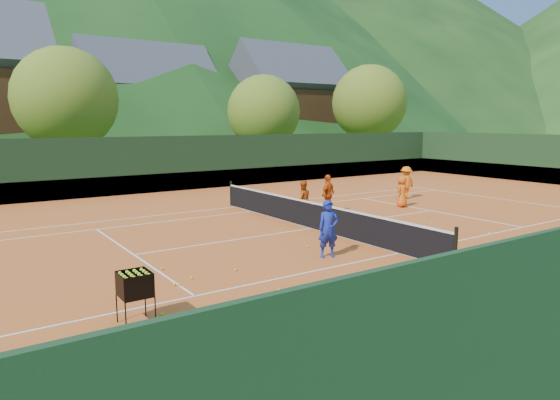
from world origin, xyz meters
TOP-DOWN VIEW (x-y plane):
  - ground at (0.00, 0.00)m, footprint 400.00×400.00m
  - clay_court at (0.00, 0.00)m, footprint 40.00×24.00m
  - mountain_far_right at (90.00, 150.00)m, footprint 260.00×260.00m
  - coach at (-1.97, -3.28)m, footprint 0.68×0.57m
  - student_a at (0.80, 1.64)m, footprint 0.84×0.72m
  - student_b at (2.34, 1.96)m, footprint 1.03×0.73m
  - student_c at (6.07, 1.32)m, footprint 0.74×0.55m
  - student_d at (8.11, 2.94)m, footprint 1.03×0.60m
  - tennis_ball_0 at (4.38, -4.11)m, footprint 0.07×0.07m
  - tennis_ball_1 at (-5.97, -2.98)m, footprint 0.07×0.07m
  - tennis_ball_2 at (-6.75, -2.45)m, footprint 0.07×0.07m
  - tennis_ball_3 at (-6.42, -3.29)m, footprint 0.07×0.07m
  - tennis_ball_4 at (-1.20, -2.03)m, footprint 0.07×0.07m
  - tennis_ball_5 at (-6.82, -7.54)m, footprint 0.07×0.07m
  - tennis_ball_6 at (6.15, -3.70)m, footprint 0.07×0.07m
  - tennis_ball_7 at (-7.39, -4.78)m, footprint 0.07×0.07m
  - tennis_ball_8 at (-6.48, -3.19)m, footprint 0.07×0.07m
  - tennis_ball_9 at (-2.51, -8.68)m, footprint 0.07×0.07m
  - tennis_ball_10 at (-1.80, -2.14)m, footprint 0.07×0.07m
  - tennis_ball_11 at (3.17, -4.23)m, footprint 0.07×0.07m
  - tennis_ball_12 at (3.26, -1.11)m, footprint 0.07×0.07m
  - tennis_ball_13 at (2.94, -1.97)m, footprint 0.07×0.07m
  - tennis_ball_14 at (-4.76, -3.00)m, footprint 0.07×0.07m
  - tennis_ball_16 at (2.85, -7.09)m, footprint 0.07×0.07m
  - tennis_ball_17 at (-6.27, -1.85)m, footprint 0.07×0.07m
  - tennis_ball_18 at (4.17, -1.86)m, footprint 0.07×0.07m
  - tennis_ball_19 at (-4.72, -4.88)m, footprint 0.07×0.07m
  - court_lines at (0.00, 0.00)m, footprint 23.83×11.03m
  - tennis_net at (0.00, 0.00)m, footprint 0.10×12.07m
  - perimeter_fence at (0.00, 0.00)m, footprint 40.40×24.24m
  - ball_hopper at (-7.93, -4.89)m, footprint 0.57×0.57m
  - chalet_mid at (6.00, 34.00)m, footprint 12.65×8.82m
  - chalet_right at (20.00, 30.00)m, footprint 11.50×8.82m
  - tree_b at (-4.00, 20.00)m, footprint 6.40×6.40m
  - tree_c at (10.00, 19.00)m, footprint 5.60×5.60m
  - tree_d at (22.00, 20.00)m, footprint 6.80×6.80m

SIDE VIEW (x-z plane):
  - ground at x=0.00m, z-range 0.00..0.00m
  - clay_court at x=0.00m, z-range 0.00..0.02m
  - court_lines at x=0.00m, z-range 0.02..0.03m
  - tennis_ball_0 at x=4.38m, z-range 0.02..0.09m
  - tennis_ball_1 at x=-5.97m, z-range 0.02..0.09m
  - tennis_ball_2 at x=-6.75m, z-range 0.02..0.09m
  - tennis_ball_3 at x=-6.42m, z-range 0.02..0.09m
  - tennis_ball_4 at x=-1.20m, z-range 0.02..0.09m
  - tennis_ball_5 at x=-6.82m, z-range 0.02..0.09m
  - tennis_ball_6 at x=6.15m, z-range 0.02..0.09m
  - tennis_ball_7 at x=-7.39m, z-range 0.02..0.09m
  - tennis_ball_8 at x=-6.48m, z-range 0.02..0.09m
  - tennis_ball_9 at x=-2.51m, z-range 0.02..0.09m
  - tennis_ball_10 at x=-1.80m, z-range 0.02..0.09m
  - tennis_ball_11 at x=3.17m, z-range 0.02..0.09m
  - tennis_ball_12 at x=3.26m, z-range 0.02..0.09m
  - tennis_ball_13 at x=2.94m, z-range 0.02..0.09m
  - tennis_ball_14 at x=-4.76m, z-range 0.02..0.09m
  - tennis_ball_16 at x=2.85m, z-range 0.02..0.09m
  - tennis_ball_17 at x=-6.27m, z-range 0.02..0.09m
  - tennis_ball_18 at x=4.17m, z-range 0.02..0.09m
  - tennis_ball_19 at x=-4.72m, z-range 0.02..0.09m
  - tennis_net at x=0.00m, z-range -0.03..1.07m
  - student_c at x=6.07m, z-range 0.02..1.41m
  - ball_hopper at x=-7.93m, z-range 0.27..1.27m
  - student_a at x=0.80m, z-range 0.02..1.52m
  - student_d at x=8.11m, z-range 0.02..1.61m
  - coach at x=-1.97m, z-range 0.02..1.63m
  - student_b at x=2.34m, z-range 0.02..1.64m
  - perimeter_fence at x=0.00m, z-range -0.23..2.77m
  - tree_c at x=10.00m, z-range 0.87..8.22m
  - chalet_mid at x=6.00m, z-range -0.74..10.72m
  - tree_b at x=-4.00m, z-range 0.99..9.39m
  - chalet_right at x=20.00m, z-range -0.70..11.21m
  - tree_d at x=22.00m, z-range 1.06..9.98m
  - mountain_far_right at x=90.00m, z-range 0.00..95.00m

